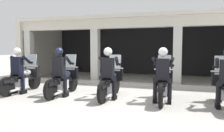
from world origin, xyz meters
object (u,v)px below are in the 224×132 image
Objects in this scene: motorcycle_far_left at (24,78)px; motorcycle_right at (163,84)px; police_officer_far_left at (18,66)px; bollard_kerbside at (14,70)px; police_officer_left at (60,68)px; motorcycle_center at (111,82)px; police_officer_center at (108,69)px; motorcycle_left at (64,80)px; police_officer_right at (163,70)px.

motorcycle_right is at bearing -3.07° from motorcycle_far_left.
police_officer_far_left is 1.58× the size of bollard_kerbside.
police_officer_left is at bearing -31.51° from bollard_kerbside.
police_officer_far_left is 1.00× the size of police_officer_left.
motorcycle_right is (1.61, 0.01, 0.00)m from motorcycle_center.
motorcycle_center is 0.52m from police_officer_center.
motorcycle_far_left is 1.00× the size of motorcycle_left.
motorcycle_far_left reaches higher than bollard_kerbside.
police_officer_right is at bearing -17.99° from bollard_kerbside.
police_officer_far_left is 0.78× the size of motorcycle_left.
motorcycle_right is 2.03× the size of bollard_kerbside.
motorcycle_center is (3.23, 0.11, 0.00)m from motorcycle_far_left.
police_officer_center is (1.61, -0.19, 0.44)m from motorcycle_left.
motorcycle_center is 1.29× the size of police_officer_center.
police_officer_far_left is 1.61m from police_officer_left.
motorcycle_left is 1.68m from police_officer_center.
motorcycle_left is 2.03× the size of bollard_kerbside.
motorcycle_left and motorcycle_right have the same top height.
motorcycle_center is 1.29× the size of police_officer_right.
police_officer_right is at bearing -3.07° from police_officer_far_left.
police_officer_left is 0.78× the size of motorcycle_center.
police_officer_far_left reaches higher than motorcycle_right.
police_officer_left is at bearing 176.61° from police_officer_right.
bollard_kerbside is at bearing 144.83° from police_officer_left.
police_officer_left and police_officer_center have the same top height.
motorcycle_left is (1.61, 0.02, 0.00)m from motorcycle_far_left.
bollard_kerbside is (-4.01, 2.46, -0.44)m from police_officer_left.
police_officer_left is 0.78× the size of motorcycle_right.
motorcycle_center is (1.62, 0.38, -0.44)m from police_officer_left.
bollard_kerbside is (-4.01, 2.17, -0.00)m from motorcycle_left.
motorcycle_right is (3.23, 0.11, 0.00)m from motorcycle_left.
police_officer_center is (3.23, 0.11, 0.00)m from police_officer_far_left.
police_officer_left reaches higher than motorcycle_center.
police_officer_center is (1.61, 0.09, 0.00)m from police_officer_left.
police_officer_center reaches higher than motorcycle_left.
motorcycle_center is at bearing 90.43° from police_officer_center.
motorcycle_far_left is 1.29× the size of police_officer_left.
motorcycle_far_left is 4.84m from motorcycle_right.
motorcycle_far_left is at bearing 172.85° from police_officer_right.
motorcycle_far_left is 4.86m from police_officer_right.
police_officer_far_left reaches higher than motorcycle_center.
motorcycle_left is at bearing 86.08° from police_officer_left.
police_officer_left is (1.61, 0.02, -0.00)m from police_officer_far_left.
police_officer_far_left is 3.47m from bollard_kerbside.
police_officer_center is (3.23, -0.17, 0.44)m from motorcycle_far_left.
police_officer_right is at bearing -8.78° from motorcycle_center.
police_officer_far_left is 0.78× the size of motorcycle_center.
motorcycle_right reaches higher than bollard_kerbside.
motorcycle_far_left is 1.29× the size of police_officer_right.
motorcycle_far_left is 2.03× the size of bollard_kerbside.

